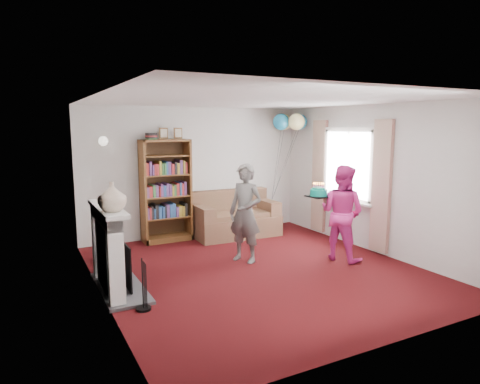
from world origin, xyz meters
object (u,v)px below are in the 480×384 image
person_striped (245,213)px  person_magenta (342,213)px  sofa (234,218)px  birthday_cake (319,193)px  bookcase (165,191)px

person_striped → person_magenta: (1.42, -0.62, -0.02)m
sofa → birthday_cake: birthday_cake is taller
bookcase → sofa: bearing=-10.1°
person_magenta → birthday_cake: person_magenta is taller
person_striped → person_magenta: size_ratio=1.02×
person_striped → person_magenta: person_striped is taller
bookcase → person_striped: bookcase is taller
sofa → person_striped: person_striped is taller
bookcase → person_magenta: bookcase is taller
bookcase → birthday_cake: 2.89m
bookcase → sofa: (1.32, -0.23, -0.60)m
bookcase → birthday_cake: bookcase is taller
person_magenta → birthday_cake: (-0.34, 0.18, 0.33)m
person_striped → birthday_cake: bearing=38.6°
bookcase → person_striped: (0.72, -1.81, -0.15)m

